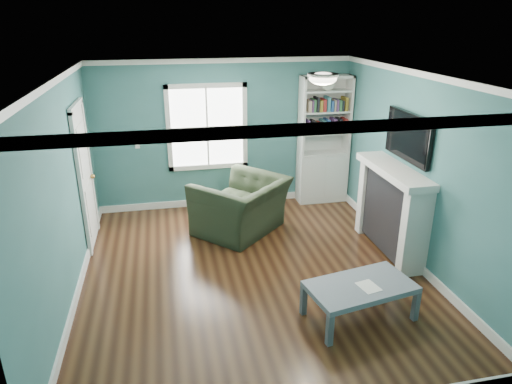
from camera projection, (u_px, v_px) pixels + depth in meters
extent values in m
plane|color=black|center=(253.00, 272.00, 6.20)|extent=(5.00, 5.00, 0.00)
plane|color=#316565|center=(225.00, 135.00, 8.01)|extent=(4.50, 0.00, 4.50)
plane|color=#316565|center=(317.00, 292.00, 3.45)|extent=(4.50, 0.00, 4.50)
plane|color=#316565|center=(63.00, 196.00, 5.30)|extent=(0.00, 5.00, 5.00)
plane|color=#316565|center=(415.00, 171.00, 6.16)|extent=(0.00, 5.00, 5.00)
plane|color=white|center=(252.00, 76.00, 5.26)|extent=(5.00, 5.00, 0.00)
cube|color=white|center=(226.00, 200.00, 8.45)|extent=(4.50, 0.03, 0.12)
cube|color=white|center=(79.00, 287.00, 5.75)|extent=(0.03, 5.00, 0.12)
cube|color=white|center=(404.00, 252.00, 6.60)|extent=(0.03, 5.00, 0.12)
cube|color=white|center=(223.00, 61.00, 7.54)|extent=(4.50, 0.04, 0.08)
cube|color=white|center=(325.00, 128.00, 3.01)|extent=(4.50, 0.04, 0.08)
cube|color=white|center=(47.00, 86.00, 4.85)|extent=(0.04, 5.00, 0.08)
cube|color=white|center=(427.00, 75.00, 5.70)|extent=(0.04, 5.00, 0.08)
cube|color=white|center=(207.00, 127.00, 7.90)|extent=(1.24, 0.01, 1.34)
cube|color=white|center=(169.00, 129.00, 7.76)|extent=(0.08, 0.06, 1.50)
cube|color=white|center=(245.00, 126.00, 8.01)|extent=(0.08, 0.06, 1.50)
cube|color=white|center=(209.00, 166.00, 8.14)|extent=(1.40, 0.06, 0.08)
cube|color=white|center=(206.00, 86.00, 7.63)|extent=(1.40, 0.06, 0.08)
cube|color=white|center=(207.00, 127.00, 7.88)|extent=(1.24, 0.03, 0.03)
cube|color=white|center=(207.00, 127.00, 7.88)|extent=(0.03, 0.03, 1.34)
cube|color=silver|center=(322.00, 177.00, 8.47)|extent=(0.90, 0.35, 0.90)
cube|color=silver|center=(302.00, 117.00, 7.97)|extent=(0.04, 0.35, 1.40)
cube|color=silver|center=(348.00, 115.00, 8.13)|extent=(0.04, 0.35, 1.40)
cube|color=silver|center=(322.00, 114.00, 8.20)|extent=(0.90, 0.02, 1.40)
cube|color=silver|center=(327.00, 77.00, 7.81)|extent=(0.90, 0.35, 0.04)
cube|color=silver|center=(323.00, 153.00, 8.30)|extent=(0.84, 0.33, 0.03)
cube|color=silver|center=(324.00, 133.00, 8.16)|extent=(0.84, 0.33, 0.03)
cube|color=silver|center=(325.00, 111.00, 8.02)|extent=(0.84, 0.33, 0.03)
cube|color=silver|center=(326.00, 91.00, 7.89)|extent=(0.84, 0.33, 0.03)
cube|color=#593366|center=(325.00, 126.00, 8.10)|extent=(0.70, 0.25, 0.22)
cube|color=#33723F|center=(326.00, 105.00, 7.96)|extent=(0.70, 0.25, 0.22)
cylinder|color=beige|center=(328.00, 83.00, 7.80)|extent=(0.26, 0.06, 0.26)
cube|color=black|center=(392.00, 213.00, 6.56)|extent=(0.30, 1.20, 1.10)
cube|color=black|center=(389.00, 226.00, 6.63)|extent=(0.22, 0.65, 0.70)
cube|color=silver|center=(415.00, 234.00, 5.95)|extent=(0.36, 0.16, 1.20)
cube|color=silver|center=(370.00, 196.00, 7.17)|extent=(0.36, 0.16, 1.20)
cube|color=silver|center=(394.00, 170.00, 6.32)|extent=(0.44, 1.58, 0.10)
cube|color=black|center=(408.00, 137.00, 6.18)|extent=(0.06, 1.10, 0.65)
cube|color=silver|center=(85.00, 178.00, 6.69)|extent=(0.04, 0.80, 2.05)
cube|color=white|center=(81.00, 189.00, 6.28)|extent=(0.05, 0.08, 2.13)
cube|color=white|center=(90.00, 169.00, 7.10)|extent=(0.05, 0.08, 2.13)
cube|color=white|center=(76.00, 106.00, 6.30)|extent=(0.05, 0.98, 0.08)
sphere|color=#BF8C3F|center=(93.00, 176.00, 7.00)|extent=(0.07, 0.07, 0.07)
ellipsoid|color=white|center=(323.00, 79.00, 5.54)|extent=(0.34, 0.34, 0.15)
cylinder|color=white|center=(323.00, 75.00, 5.53)|extent=(0.38, 0.38, 0.03)
cube|color=white|center=(137.00, 145.00, 7.75)|extent=(0.08, 0.01, 0.12)
imported|color=black|center=(241.00, 197.00, 7.18)|extent=(1.56, 1.54, 1.16)
cube|color=#4D545D|center=(330.00, 330.00, 4.77)|extent=(0.08, 0.08, 0.37)
cube|color=#4D545D|center=(416.00, 306.00, 5.16)|extent=(0.08, 0.08, 0.37)
cube|color=#4D545D|center=(303.00, 300.00, 5.27)|extent=(0.08, 0.08, 0.37)
cube|color=#4D545D|center=(384.00, 280.00, 5.67)|extent=(0.08, 0.08, 0.37)
cube|color=slate|center=(361.00, 287.00, 5.14)|extent=(1.29, 0.86, 0.06)
cube|color=white|center=(369.00, 287.00, 5.08)|extent=(0.25, 0.29, 0.00)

